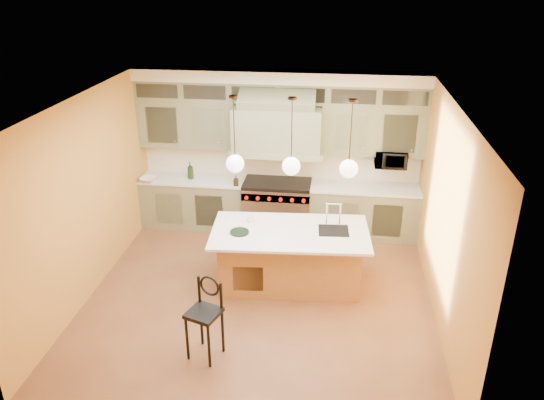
# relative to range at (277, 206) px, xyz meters

# --- Properties ---
(floor) EXTENTS (5.00, 5.00, 0.00)m
(floor) POSITION_rel_range_xyz_m (0.00, -2.14, -0.49)
(floor) COLOR brown
(floor) RESTS_ON ground
(ceiling) EXTENTS (5.00, 5.00, 0.00)m
(ceiling) POSITION_rel_range_xyz_m (0.00, -2.14, 2.41)
(ceiling) COLOR white
(ceiling) RESTS_ON wall_back
(wall_back) EXTENTS (5.00, 0.00, 5.00)m
(wall_back) POSITION_rel_range_xyz_m (0.00, 0.36, 0.96)
(wall_back) COLOR #C48735
(wall_back) RESTS_ON ground
(wall_front) EXTENTS (5.00, 0.00, 5.00)m
(wall_front) POSITION_rel_range_xyz_m (0.00, -4.64, 0.96)
(wall_front) COLOR #C48735
(wall_front) RESTS_ON ground
(wall_left) EXTENTS (0.00, 5.00, 5.00)m
(wall_left) POSITION_rel_range_xyz_m (-2.50, -2.14, 0.96)
(wall_left) COLOR #C48735
(wall_left) RESTS_ON ground
(wall_right) EXTENTS (0.00, 5.00, 5.00)m
(wall_right) POSITION_rel_range_xyz_m (2.50, -2.14, 0.96)
(wall_right) COLOR #C48735
(wall_right) RESTS_ON ground
(back_cabinetry) EXTENTS (5.00, 0.77, 2.90)m
(back_cabinetry) POSITION_rel_range_xyz_m (0.00, 0.09, 0.94)
(back_cabinetry) COLOR #787A5A
(back_cabinetry) RESTS_ON floor
(range) EXTENTS (1.20, 0.74, 0.96)m
(range) POSITION_rel_range_xyz_m (0.00, 0.00, 0.00)
(range) COLOR silver
(range) RESTS_ON floor
(kitchen_island) EXTENTS (2.39, 1.39, 1.35)m
(kitchen_island) POSITION_rel_range_xyz_m (0.41, -1.74, -0.01)
(kitchen_island) COLOR #9F6938
(kitchen_island) RESTS_ON floor
(counter_stool) EXTENTS (0.48, 0.48, 1.07)m
(counter_stool) POSITION_rel_range_xyz_m (-0.47, -3.50, 0.12)
(counter_stool) COLOR black
(counter_stool) RESTS_ON floor
(microwave) EXTENTS (0.54, 0.37, 0.30)m
(microwave) POSITION_rel_range_xyz_m (1.95, 0.11, 0.96)
(microwave) COLOR black
(microwave) RESTS_ON back_cabinetry
(oil_bottle_a) EXTENTS (0.13, 0.13, 0.31)m
(oil_bottle_a) POSITION_rel_range_xyz_m (-1.59, 0.01, 0.61)
(oil_bottle_a) COLOR #1A3213
(oil_bottle_a) RESTS_ON back_cabinetry
(oil_bottle_b) EXTENTS (0.09, 0.09, 0.18)m
(oil_bottle_b) POSITION_rel_range_xyz_m (-0.71, -0.22, 0.55)
(oil_bottle_b) COLOR black
(oil_bottle_b) RESTS_ON back_cabinetry
(fruit_bowl) EXTENTS (0.35, 0.35, 0.08)m
(fruit_bowl) POSITION_rel_range_xyz_m (-2.30, -0.22, 0.49)
(fruit_bowl) COLOR white
(fruit_bowl) RESTS_ON back_cabinetry
(cup) EXTENTS (0.11, 0.11, 0.10)m
(cup) POSITION_rel_range_xyz_m (-0.23, -1.56, 0.48)
(cup) COLOR white
(cup) RESTS_ON kitchen_island
(pendant_left) EXTENTS (0.26, 0.26, 1.11)m
(pendant_left) POSITION_rel_range_xyz_m (-0.40, -1.74, 1.46)
(pendant_left) COLOR #2D2319
(pendant_left) RESTS_ON ceiling
(pendant_center) EXTENTS (0.26, 0.26, 1.11)m
(pendant_center) POSITION_rel_range_xyz_m (0.40, -1.74, 1.46)
(pendant_center) COLOR #2D2319
(pendant_center) RESTS_ON ceiling
(pendant_right) EXTENTS (0.26, 0.26, 1.11)m
(pendant_right) POSITION_rel_range_xyz_m (1.20, -1.74, 1.46)
(pendant_right) COLOR #2D2319
(pendant_right) RESTS_ON ceiling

